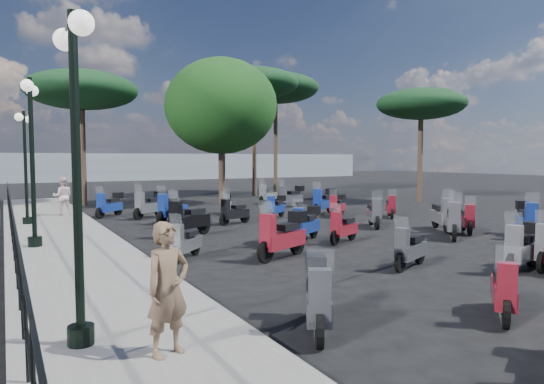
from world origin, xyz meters
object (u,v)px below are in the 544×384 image
scooter_9 (306,224)px  lamp_post_2 (25,160)px  scooter_14 (343,229)px  scooter_29 (268,195)px  pine_0 (254,84)px  pine_2 (82,90)px  scooter_30 (523,248)px  scooter_21 (337,206)px  scooter_25 (467,220)px  pine_3 (421,104)px  scooter_17 (227,204)px  lamp_post_0 (76,158)px  pedestrian_far (63,196)px  scooter_4 (176,214)px  scooter_1 (318,298)px  scooter_26 (526,220)px  scooter_27 (442,216)px  scooter_7 (283,236)px  scooter_8 (270,230)px  lamp_post_1 (32,151)px  scooter_19 (453,222)px  scooter_2 (185,243)px  scooter_20 (374,214)px  scooter_13 (410,250)px  scooter_10 (172,210)px  pine_1 (276,88)px  woman (168,289)px  scooter_6 (504,291)px  scooter_23 (291,197)px  scooter_16 (276,207)px  broadleaf_tree (221,106)px  scooter_22 (324,202)px  scooter_5 (109,205)px  scooter_15 (234,213)px  scooter_11 (150,205)px  scooter_28 (391,208)px

scooter_9 → lamp_post_2: bearing=13.1°
scooter_14 → scooter_29: scooter_29 is taller
pine_0 → pine_2: size_ratio=1.19×
scooter_30 → scooter_21: bearing=-28.2°
scooter_25 → pine_3: pine_3 is taller
scooter_17 → scooter_30: 13.18m
lamp_post_0 → scooter_29: 20.54m
pedestrian_far → scooter_4: bearing=132.3°
scooter_1 → pine_3: bearing=-107.9°
scooter_26 → scooter_30: (-4.41, -2.82, -0.03)m
scooter_1 → scooter_27: bearing=-115.4°
scooter_7 → scooter_8: bearing=-43.0°
lamp_post_1 → scooter_19: lamp_post_1 is taller
lamp_post_0 → scooter_2: size_ratio=3.45×
scooter_8 → scooter_20: size_ratio=0.91×
scooter_4 → pine_3: 16.25m
scooter_1 → pine_0: bearing=-83.2°
scooter_13 → scooter_10: bearing=-9.6°
pine_1 → scooter_27: bearing=-101.8°
woman → scooter_27: woman is taller
pedestrian_far → scooter_1: pedestrian_far is taller
pedestrian_far → scooter_6: (4.63, -16.72, -0.51)m
scooter_23 → pine_3: (7.92, -1.00, 4.95)m
pedestrian_far → scooter_4: size_ratio=0.98×
scooter_17 → pine_3: pine_3 is taller
scooter_9 → scooter_16: scooter_9 is taller
lamp_post_2 → scooter_14: 11.40m
lamp_post_2 → broadleaf_tree: broadleaf_tree is taller
pine_2 → scooter_22: bearing=-47.0°
scooter_10 → scooter_30: (4.35, -11.50, 0.01)m
scooter_5 → pine_3: 17.51m
scooter_13 → scooter_6: bearing=136.5°
scooter_4 → scooter_13: (2.53, -9.04, -0.05)m
woman → scooter_27: (11.43, 6.06, -0.43)m
scooter_20 → woman: bearing=69.0°
lamp_post_0 → pedestrian_far: bearing=80.2°
scooter_23 → scooter_9: bearing=138.3°
scooter_13 → scooter_15: bearing=-19.8°
scooter_17 → scooter_26: 11.78m
scooter_22 → scooter_7: bearing=111.1°
scooter_11 → scooter_27: bearing=-170.5°
scooter_28 → scooter_26: bearing=129.3°
scooter_10 → scooter_13: (2.35, -10.12, -0.08)m
scooter_6 → scooter_4: bearing=-33.5°
scooter_28 → scooter_30: 9.60m
scooter_8 → scooter_30: 6.41m
scooter_5 → scooter_20: size_ratio=0.88×
scooter_2 → scooter_20: 8.02m
scooter_22 → scooter_21: bearing=152.2°
scooter_26 → scooter_10: bearing=-0.0°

